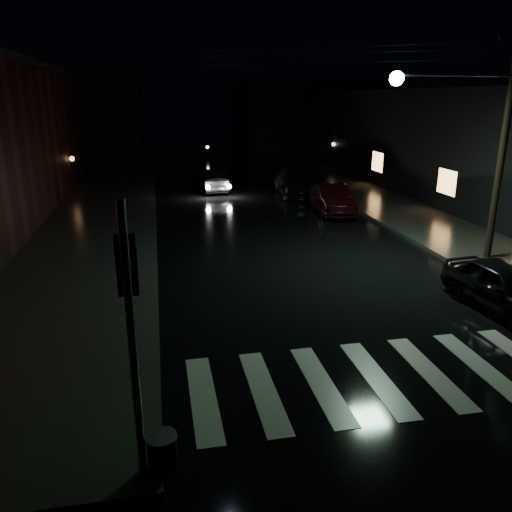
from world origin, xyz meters
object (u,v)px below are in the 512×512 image
parked_car_b (332,199)px  parked_car_c (296,180)px  oncoming_car (212,180)px  parked_car_d (299,177)px  parked_car_a (506,288)px

parked_car_b → parked_car_c: size_ratio=0.78×
parked_car_b → oncoming_car: bearing=131.7°
parked_car_b → parked_car_d: bearing=93.3°
parked_car_b → parked_car_c: bearing=99.9°
parked_car_d → oncoming_car: 5.52m
oncoming_car → parked_car_a: bearing=103.7°
parked_car_b → parked_car_c: (-0.35, 5.34, 0.09)m
parked_car_b → oncoming_car: (-5.16, 7.22, -0.04)m
parked_car_a → parked_car_c: (-0.92, 17.68, 0.13)m
parked_car_c → parked_car_d: (0.70, 1.82, -0.07)m
parked_car_b → parked_car_a: bearing=-81.2°
parked_car_c → parked_car_d: bearing=75.4°
oncoming_car → parked_car_d: bearing=176.7°
parked_car_a → parked_car_b: parked_car_b is taller
parked_car_d → oncoming_car: (-5.51, 0.06, -0.06)m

